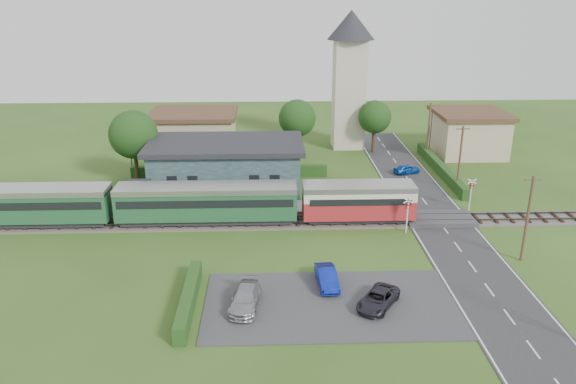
{
  "coord_description": "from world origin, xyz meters",
  "views": [
    {
      "loc": [
        -5.5,
        -44.93,
        20.21
      ],
      "look_at": [
        -3.79,
        4.0,
        2.31
      ],
      "focal_mm": 35.0,
      "sensor_mm": 36.0,
      "label": 1
    }
  ],
  "objects_px": {
    "equipment_hut": "(137,195)",
    "house_west": "(194,133)",
    "car_park_silver": "(245,298)",
    "pedestrian_far": "(180,199)",
    "train": "(171,202)",
    "car_park_blue": "(327,277)",
    "crossing_signal_far": "(471,190)",
    "car_park_dark": "(378,299)",
    "crossing_signal_near": "(408,210)",
    "station_building": "(226,166)",
    "pedestrian_near": "(278,200)",
    "church_tower": "(350,70)",
    "car_on_road": "(407,169)",
    "house_east": "(469,132)"
  },
  "relations": [
    {
      "from": "house_east",
      "to": "car_park_blue",
      "type": "distance_m",
      "value": 39.85
    },
    {
      "from": "train",
      "to": "car_park_silver",
      "type": "relative_size",
      "value": 9.94
    },
    {
      "from": "station_building",
      "to": "train",
      "type": "height_order",
      "value": "station_building"
    },
    {
      "from": "station_building",
      "to": "car_park_silver",
      "type": "bearing_deg",
      "value": -83.14
    },
    {
      "from": "equipment_hut",
      "to": "house_west",
      "type": "xyz_separation_m",
      "value": [
        3.0,
        19.8,
        1.04
      ]
    },
    {
      "from": "equipment_hut",
      "to": "pedestrian_far",
      "type": "distance_m",
      "value": 3.96
    },
    {
      "from": "crossing_signal_near",
      "to": "car_on_road",
      "type": "bearing_deg",
      "value": 76.58
    },
    {
      "from": "car_park_blue",
      "to": "pedestrian_far",
      "type": "height_order",
      "value": "pedestrian_far"
    },
    {
      "from": "house_east",
      "to": "pedestrian_near",
      "type": "distance_m",
      "value": 31.47
    },
    {
      "from": "crossing_signal_far",
      "to": "car_park_silver",
      "type": "distance_m",
      "value": 26.66
    },
    {
      "from": "church_tower",
      "to": "car_park_blue",
      "type": "bearing_deg",
      "value": -99.8
    },
    {
      "from": "car_park_silver",
      "to": "crossing_signal_far",
      "type": "bearing_deg",
      "value": 46.03
    },
    {
      "from": "equipment_hut",
      "to": "house_west",
      "type": "bearing_deg",
      "value": 81.38
    },
    {
      "from": "crossing_signal_near",
      "to": "pedestrian_far",
      "type": "height_order",
      "value": "crossing_signal_near"
    },
    {
      "from": "car_on_road",
      "to": "house_east",
      "type": "bearing_deg",
      "value": -69.41
    },
    {
      "from": "station_building",
      "to": "house_east",
      "type": "xyz_separation_m",
      "value": [
        30.0,
        13.01,
        0.1
      ]
    },
    {
      "from": "pedestrian_near",
      "to": "church_tower",
      "type": "bearing_deg",
      "value": -129.99
    },
    {
      "from": "house_east",
      "to": "pedestrian_near",
      "type": "relative_size",
      "value": 5.27
    },
    {
      "from": "house_west",
      "to": "crossing_signal_far",
      "type": "bearing_deg",
      "value": -35.77
    },
    {
      "from": "car_park_blue",
      "to": "pedestrian_far",
      "type": "relative_size",
      "value": 2.25
    },
    {
      "from": "crossing_signal_near",
      "to": "crossing_signal_far",
      "type": "bearing_deg",
      "value": 33.69
    },
    {
      "from": "station_building",
      "to": "church_tower",
      "type": "distance_m",
      "value": 23.89
    },
    {
      "from": "car_park_silver",
      "to": "station_building",
      "type": "bearing_deg",
      "value": 104.31
    },
    {
      "from": "car_park_blue",
      "to": "crossing_signal_far",
      "type": "bearing_deg",
      "value": 38.54
    },
    {
      "from": "crossing_signal_far",
      "to": "pedestrian_near",
      "type": "relative_size",
      "value": 1.96
    },
    {
      "from": "crossing_signal_far",
      "to": "pedestrian_far",
      "type": "xyz_separation_m",
      "value": [
        -27.67,
        0.82,
        -0.85
      ]
    },
    {
      "from": "car_on_road",
      "to": "crossing_signal_near",
      "type": "bearing_deg",
      "value": 147.48
    },
    {
      "from": "pedestrian_near",
      "to": "car_park_dark",
      "type": "bearing_deg",
      "value": 93.16
    },
    {
      "from": "station_building",
      "to": "pedestrian_far",
      "type": "relative_size",
      "value": 9.56
    },
    {
      "from": "station_building",
      "to": "car_park_silver",
      "type": "xyz_separation_m",
      "value": [
        2.79,
        -23.2,
        -1.98
      ]
    },
    {
      "from": "house_east",
      "to": "crossing_signal_near",
      "type": "height_order",
      "value": "house_east"
    },
    {
      "from": "equipment_hut",
      "to": "car_park_silver",
      "type": "relative_size",
      "value": 0.59
    },
    {
      "from": "house_west",
      "to": "car_park_dark",
      "type": "relative_size",
      "value": 2.72
    },
    {
      "from": "pedestrian_near",
      "to": "equipment_hut",
      "type": "bearing_deg",
      "value": -20.0
    },
    {
      "from": "crossing_signal_far",
      "to": "car_park_silver",
      "type": "xyz_separation_m",
      "value": [
        -20.81,
        -16.6,
        -1.43
      ]
    },
    {
      "from": "train",
      "to": "car_on_road",
      "type": "relative_size",
      "value": 13.99
    },
    {
      "from": "car_park_blue",
      "to": "crossing_signal_near",
      "type": "bearing_deg",
      "value": 44.98
    },
    {
      "from": "church_tower",
      "to": "house_east",
      "type": "distance_m",
      "value": 17.21
    },
    {
      "from": "equipment_hut",
      "to": "church_tower",
      "type": "relative_size",
      "value": 0.14
    },
    {
      "from": "train",
      "to": "car_park_dark",
      "type": "bearing_deg",
      "value": -42.14
    },
    {
      "from": "station_building",
      "to": "car_park_dark",
      "type": "xyz_separation_m",
      "value": [
        11.66,
        -23.44,
        -2.06
      ]
    },
    {
      "from": "house_west",
      "to": "car_park_silver",
      "type": "height_order",
      "value": "house_west"
    },
    {
      "from": "equipment_hut",
      "to": "church_tower",
      "type": "height_order",
      "value": "church_tower"
    },
    {
      "from": "car_on_road",
      "to": "house_west",
      "type": "bearing_deg",
      "value": 51.22
    },
    {
      "from": "house_west",
      "to": "pedestrian_near",
      "type": "bearing_deg",
      "value": -63.28
    },
    {
      "from": "crossing_signal_near",
      "to": "pedestrian_near",
      "type": "height_order",
      "value": "crossing_signal_near"
    },
    {
      "from": "train",
      "to": "car_park_silver",
      "type": "xyz_separation_m",
      "value": [
        7.09,
        -14.21,
        -1.47
      ]
    },
    {
      "from": "house_west",
      "to": "car_park_silver",
      "type": "xyz_separation_m",
      "value": [
        7.79,
        -37.21,
        -2.08
      ]
    },
    {
      "from": "equipment_hut",
      "to": "station_building",
      "type": "relative_size",
      "value": 0.16
    },
    {
      "from": "car_park_blue",
      "to": "pedestrian_near",
      "type": "relative_size",
      "value": 2.25
    }
  ]
}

